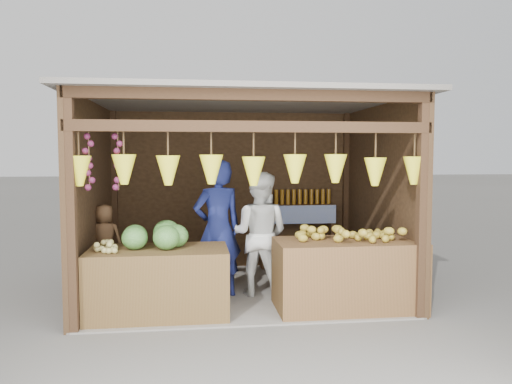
{
  "coord_description": "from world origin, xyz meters",
  "views": [
    {
      "loc": [
        -0.65,
        -6.83,
        1.89
      ],
      "look_at": [
        0.19,
        -0.1,
        1.39
      ],
      "focal_mm": 35.0,
      "sensor_mm": 36.0,
      "label": 1
    }
  ],
  "objects_px": {
    "counter_left": "(159,283)",
    "vendor_seated": "(105,239)",
    "woman_standing": "(259,234)",
    "man_standing": "(218,229)",
    "counter_right": "(348,275)"
  },
  "relations": [
    {
      "from": "counter_left",
      "to": "counter_right",
      "type": "bearing_deg",
      "value": -0.74
    },
    {
      "from": "man_standing",
      "to": "woman_standing",
      "type": "bearing_deg",
      "value": 164.65
    },
    {
      "from": "woman_standing",
      "to": "man_standing",
      "type": "bearing_deg",
      "value": 27.08
    },
    {
      "from": "counter_right",
      "to": "woman_standing",
      "type": "relative_size",
      "value": 1.05
    },
    {
      "from": "counter_right",
      "to": "vendor_seated",
      "type": "height_order",
      "value": "vendor_seated"
    },
    {
      "from": "man_standing",
      "to": "woman_standing",
      "type": "relative_size",
      "value": 1.1
    },
    {
      "from": "counter_left",
      "to": "vendor_seated",
      "type": "bearing_deg",
      "value": 125.93
    },
    {
      "from": "counter_right",
      "to": "vendor_seated",
      "type": "distance_m",
      "value": 3.28
    },
    {
      "from": "woman_standing",
      "to": "vendor_seated",
      "type": "height_order",
      "value": "woman_standing"
    },
    {
      "from": "counter_right",
      "to": "man_standing",
      "type": "xyz_separation_m",
      "value": [
        -1.55,
        0.73,
        0.49
      ]
    },
    {
      "from": "counter_left",
      "to": "vendor_seated",
      "type": "relative_size",
      "value": 1.69
    },
    {
      "from": "counter_left",
      "to": "woman_standing",
      "type": "relative_size",
      "value": 0.96
    },
    {
      "from": "woman_standing",
      "to": "counter_right",
      "type": "bearing_deg",
      "value": 166.6
    },
    {
      "from": "counter_right",
      "to": "man_standing",
      "type": "height_order",
      "value": "man_standing"
    },
    {
      "from": "counter_left",
      "to": "vendor_seated",
      "type": "xyz_separation_m",
      "value": [
        -0.79,
        1.09,
        0.35
      ]
    }
  ]
}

